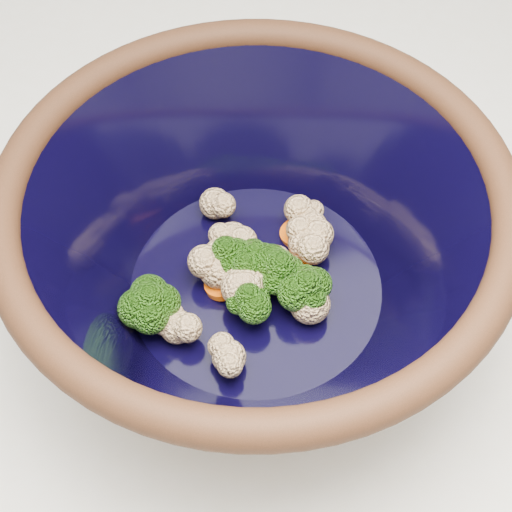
# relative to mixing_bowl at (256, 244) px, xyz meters

# --- Properties ---
(mixing_bowl) EXTENTS (0.47, 0.47, 0.16)m
(mixing_bowl) POSITION_rel_mixing_bowl_xyz_m (0.00, 0.00, 0.00)
(mixing_bowl) COLOR black
(mixing_bowl) RESTS_ON counter
(vegetable_pile) EXTENTS (0.18, 0.17, 0.05)m
(vegetable_pile) POSITION_rel_mixing_bowl_xyz_m (-0.01, -0.00, -0.03)
(vegetable_pile) COLOR #608442
(vegetable_pile) RESTS_ON mixing_bowl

